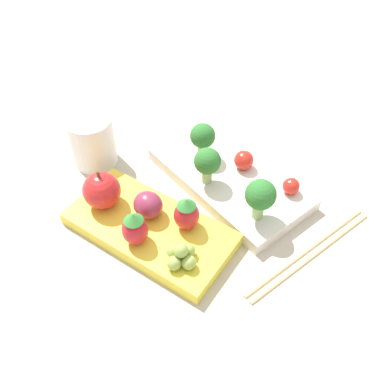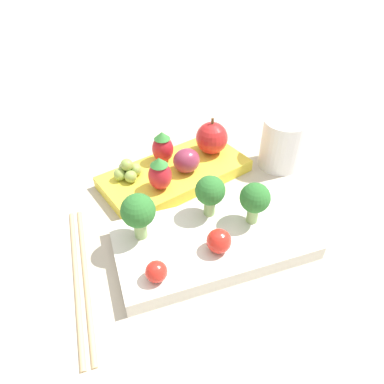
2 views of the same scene
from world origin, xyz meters
name	(u,v)px [view 1 (image 1 of 2)]	position (x,y,z in m)	size (l,w,h in m)	color
ground_plane	(192,210)	(0.00, 0.00, 0.00)	(4.00, 4.00, 0.00)	#BCB29E
bento_box_savoury	(230,178)	(0.01, 0.07, 0.01)	(0.24, 0.15, 0.02)	silver
bento_box_fruit	(150,229)	(-0.01, -0.07, 0.01)	(0.23, 0.13, 0.02)	yellow
broccoli_floret_0	(207,162)	(-0.01, 0.04, 0.05)	(0.04, 0.04, 0.06)	#93B770
broccoli_floret_1	(203,137)	(-0.05, 0.08, 0.05)	(0.04, 0.04, 0.05)	#93B770
broccoli_floret_2	(260,196)	(0.08, 0.04, 0.06)	(0.04, 0.04, 0.06)	#93B770
cherry_tomato_0	(291,186)	(0.09, 0.10, 0.03)	(0.02, 0.02, 0.02)	red
cherry_tomato_1	(244,160)	(0.01, 0.10, 0.03)	(0.03, 0.03, 0.03)	red
apple	(102,190)	(-0.08, -0.08, 0.04)	(0.05, 0.05, 0.06)	red
strawberry_0	(187,214)	(0.02, -0.04, 0.04)	(0.03, 0.03, 0.05)	red
strawberry_1	(135,228)	(-0.01, -0.09, 0.04)	(0.03, 0.03, 0.05)	red
plum	(148,205)	(-0.03, -0.05, 0.04)	(0.04, 0.04, 0.04)	#892D47
grape_cluster	(181,255)	(0.05, -0.08, 0.03)	(0.04, 0.04, 0.03)	#8EA84C
drinking_cup	(93,141)	(-0.17, -0.02, 0.04)	(0.06, 0.06, 0.08)	white
chopsticks_pair	(310,253)	(0.16, 0.04, 0.00)	(0.05, 0.21, 0.01)	tan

